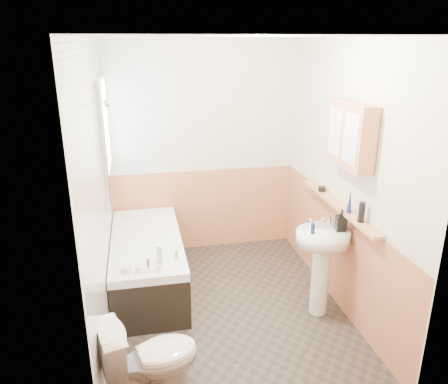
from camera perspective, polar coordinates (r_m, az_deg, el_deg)
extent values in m
plane|color=#2C241F|center=(4.40, 0.40, -14.92)|extent=(2.80, 2.80, 0.00)
plane|color=white|center=(3.64, 0.50, 19.66)|extent=(2.80, 2.80, 0.00)
cube|color=beige|center=(5.18, -2.78, 5.57)|extent=(2.20, 0.02, 2.50)
cube|color=beige|center=(2.59, 6.94, -9.13)|extent=(2.20, 0.02, 2.50)
cube|color=beige|center=(3.79, -16.23, -0.41)|extent=(0.02, 2.80, 2.50)
cube|color=beige|center=(4.20, 15.43, 1.62)|extent=(0.02, 2.80, 2.50)
cube|color=tan|center=(4.47, 14.32, -7.59)|extent=(0.01, 2.80, 1.00)
cube|color=tan|center=(3.03, 6.20, -21.49)|extent=(2.20, 0.01, 1.00)
cube|color=tan|center=(5.38, -2.61, -2.26)|extent=(2.20, 0.01, 1.00)
cube|color=white|center=(3.78, -15.90, -0.38)|extent=(0.01, 2.80, 2.50)
cube|color=white|center=(5.00, -11.20, 10.59)|extent=(0.75, 0.01, 1.50)
cube|color=white|center=(4.60, -15.32, 8.27)|extent=(0.03, 0.79, 0.99)
cube|color=white|center=(4.60, -15.17, 8.28)|extent=(0.01, 0.70, 0.90)
cube|color=white|center=(4.60, -15.15, 8.28)|extent=(0.01, 0.04, 0.90)
cube|color=black|center=(4.68, -9.92, -9.48)|extent=(0.70, 1.63, 0.49)
cube|color=white|center=(4.56, -10.12, -6.34)|extent=(0.70, 1.63, 0.08)
cube|color=white|center=(4.56, -10.11, -6.46)|extent=(0.56, 1.49, 0.04)
cylinder|color=silver|center=(3.87, -9.87, -9.38)|extent=(0.04, 0.04, 0.14)
sphere|color=silver|center=(3.88, -11.19, -9.86)|extent=(0.06, 0.06, 0.06)
sphere|color=silver|center=(3.89, -8.50, -9.68)|extent=(0.06, 0.06, 0.06)
cylinder|color=silver|center=(4.22, -15.25, 5.43)|extent=(0.02, 0.02, 1.24)
cylinder|color=silver|center=(4.39, -14.60, -1.82)|extent=(0.05, 0.05, 0.02)
cylinder|color=silver|center=(4.13, -15.96, 13.13)|extent=(0.05, 0.05, 0.02)
cylinder|color=silver|center=(4.14, -15.06, 11.05)|extent=(0.07, 0.08, 0.09)
imported|color=white|center=(3.34, -9.54, -20.80)|extent=(0.77, 0.55, 0.68)
cylinder|color=white|center=(4.27, 12.39, -11.15)|extent=(0.16, 0.16, 0.69)
ellipsoid|color=white|center=(4.06, 12.83, -5.75)|extent=(0.50, 0.40, 0.13)
cylinder|color=silver|center=(4.06, 11.16, -3.98)|extent=(0.03, 0.03, 0.08)
cylinder|color=silver|center=(4.14, 13.63, -3.74)|extent=(0.03, 0.03, 0.08)
cylinder|color=silver|center=(4.07, 12.54, -3.59)|extent=(0.02, 0.11, 0.09)
cube|color=tan|center=(4.20, 14.63, -1.70)|extent=(0.10, 1.47, 0.03)
cube|color=tan|center=(3.85, 16.25, 7.17)|extent=(0.15, 0.60, 0.55)
cube|color=silver|center=(3.69, 16.23, 6.67)|extent=(0.01, 0.23, 0.41)
cube|color=silver|center=(3.95, 14.30, 7.62)|extent=(0.01, 0.23, 0.41)
cylinder|color=black|center=(3.81, 17.53, -2.53)|extent=(0.06, 0.06, 0.18)
cone|color=navy|center=(3.98, 16.12, -1.09)|extent=(0.06, 0.06, 0.22)
cylinder|color=black|center=(4.50, 12.66, 0.41)|extent=(0.09, 0.09, 0.05)
imported|color=black|center=(4.05, 14.98, -4.26)|extent=(0.12, 0.21, 0.09)
cylinder|color=navy|center=(3.92, 11.53, -4.67)|extent=(0.05, 0.05, 0.10)
cube|color=silver|center=(3.99, -8.43, -8.14)|extent=(0.05, 0.04, 0.17)
cylinder|color=silver|center=(3.93, -12.66, -9.81)|extent=(0.12, 0.12, 0.06)
cylinder|color=#59C647|center=(4.06, -6.23, -8.17)|extent=(0.04, 0.04, 0.09)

